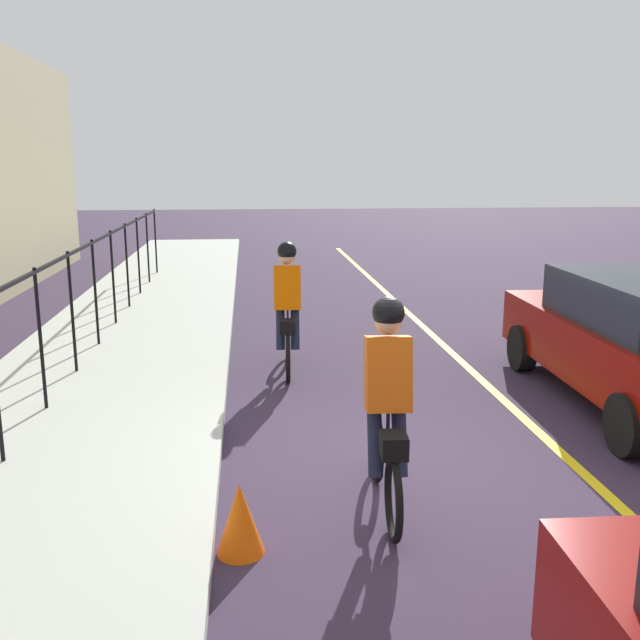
{
  "coord_description": "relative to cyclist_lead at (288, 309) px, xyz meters",
  "views": [
    {
      "loc": [
        -6.1,
        1.5,
        2.84
      ],
      "look_at": [
        2.16,
        0.64,
        1.0
      ],
      "focal_mm": 39.55,
      "sensor_mm": 36.0,
      "label": 1
    }
  ],
  "objects": [
    {
      "name": "sidewalk",
      "position": [
        -3.32,
        2.43,
        -0.84
      ],
      "size": [
        40.0,
        3.2,
        0.15
      ],
      "primitive_type": "cube",
      "color": "#ADB2A7",
      "rests_on": "ground"
    },
    {
      "name": "cyclist_follow",
      "position": [
        -4.08,
        -0.57,
        0.0
      ],
      "size": [
        1.71,
        0.38,
        1.83
      ],
      "rotation": [
        0.0,
        0.0,
        -0.06
      ],
      "color": "black",
      "rests_on": "ground"
    },
    {
      "name": "cyclist_lead",
      "position": [
        0.0,
        0.0,
        0.0
      ],
      "size": [
        1.71,
        0.38,
        1.83
      ],
      "rotation": [
        0.0,
        0.0,
        -0.06
      ],
      "color": "black",
      "rests_on": "ground"
    },
    {
      "name": "iron_fence",
      "position": [
        -2.32,
        2.83,
        0.38
      ],
      "size": [
        21.95,
        0.04,
        1.6
      ],
      "color": "black",
      "rests_on": "sidewalk"
    },
    {
      "name": "traffic_cone_near",
      "position": [
        -4.61,
        0.63,
        -0.63
      ],
      "size": [
        0.36,
        0.36,
        0.56
      ],
      "primitive_type": "cone",
      "color": "#F35A09",
      "rests_on": "ground"
    },
    {
      "name": "ground_plane",
      "position": [
        -3.32,
        -0.97,
        -0.91
      ],
      "size": [
        80.0,
        80.0,
        0.0
      ],
      "primitive_type": "plane",
      "color": "#33273B"
    },
    {
      "name": "lane_line_centre",
      "position": [
        -3.32,
        -2.57,
        -0.91
      ],
      "size": [
        36.0,
        0.12,
        0.01
      ],
      "primitive_type": "cube",
      "color": "yellow",
      "rests_on": "ground"
    }
  ]
}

